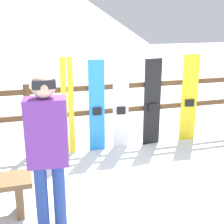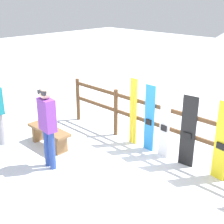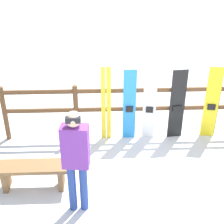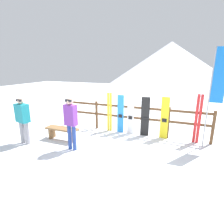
{
  "view_description": "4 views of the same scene",
  "coord_description": "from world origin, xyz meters",
  "px_view_note": "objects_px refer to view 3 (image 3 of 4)",
  "views": [
    {
      "loc": [
        -1.44,
        -3.0,
        2.13
      ],
      "look_at": [
        -0.34,
        0.83,
        0.9
      ],
      "focal_mm": 50.0,
      "sensor_mm": 36.0,
      "label": 1
    },
    {
      "loc": [
        3.43,
        -3.33,
        3.27
      ],
      "look_at": [
        -0.79,
        0.96,
        0.97
      ],
      "focal_mm": 50.0,
      "sensor_mm": 36.0,
      "label": 2
    },
    {
      "loc": [
        -0.93,
        -3.83,
        3.53
      ],
      "look_at": [
        -0.74,
        0.83,
        1.05
      ],
      "focal_mm": 50.0,
      "sensor_mm": 36.0,
      "label": 3
    },
    {
      "loc": [
        1.71,
        -4.54,
        2.55
      ],
      "look_at": [
        -0.43,
        0.95,
        1.0
      ],
      "focal_mm": 28.0,
      "sensor_mm": 36.0,
      "label": 4
    }
  ],
  "objects_px": {
    "ski_pair_yellow": "(106,104)",
    "snowboard_blue": "(129,105)",
    "snowboard_white": "(149,106)",
    "snowboard_yellow": "(212,103)",
    "snowboard_black_stripe": "(177,105)",
    "bench": "(33,171)",
    "person_purple": "(76,155)"
  },
  "relations": [
    {
      "from": "ski_pair_yellow",
      "to": "snowboard_white",
      "type": "height_order",
      "value": "ski_pair_yellow"
    },
    {
      "from": "snowboard_white",
      "to": "snowboard_blue",
      "type": "bearing_deg",
      "value": 179.99
    },
    {
      "from": "bench",
      "to": "snowboard_black_stripe",
      "type": "bearing_deg",
      "value": 28.91
    },
    {
      "from": "ski_pair_yellow",
      "to": "snowboard_blue",
      "type": "distance_m",
      "value": 0.46
    },
    {
      "from": "person_purple",
      "to": "ski_pair_yellow",
      "type": "distance_m",
      "value": 2.03
    },
    {
      "from": "snowboard_yellow",
      "to": "snowboard_blue",
      "type": "bearing_deg",
      "value": -180.0
    },
    {
      "from": "bench",
      "to": "ski_pair_yellow",
      "type": "xyz_separation_m",
      "value": [
        1.22,
        1.46,
        0.45
      ]
    },
    {
      "from": "snowboard_white",
      "to": "snowboard_yellow",
      "type": "xyz_separation_m",
      "value": [
        1.25,
        0.0,
        0.04
      ]
    },
    {
      "from": "ski_pair_yellow",
      "to": "snowboard_yellow",
      "type": "distance_m",
      "value": 2.11
    },
    {
      "from": "snowboard_yellow",
      "to": "bench",
      "type": "bearing_deg",
      "value": -156.35
    },
    {
      "from": "snowboard_blue",
      "to": "snowboard_yellow",
      "type": "bearing_deg",
      "value": 0.0
    },
    {
      "from": "snowboard_white",
      "to": "person_purple",
      "type": "bearing_deg",
      "value": -124.11
    },
    {
      "from": "bench",
      "to": "snowboard_black_stripe",
      "type": "xyz_separation_m",
      "value": [
        2.64,
        1.46,
        0.41
      ]
    },
    {
      "from": "person_purple",
      "to": "snowboard_white",
      "type": "height_order",
      "value": "person_purple"
    },
    {
      "from": "snowboard_blue",
      "to": "snowboard_white",
      "type": "distance_m",
      "value": 0.4
    },
    {
      "from": "snowboard_white",
      "to": "snowboard_black_stripe",
      "type": "height_order",
      "value": "snowboard_black_stripe"
    },
    {
      "from": "ski_pair_yellow",
      "to": "snowboard_black_stripe",
      "type": "relative_size",
      "value": 1.05
    },
    {
      "from": "bench",
      "to": "snowboard_blue",
      "type": "distance_m",
      "value": 2.27
    },
    {
      "from": "person_purple",
      "to": "snowboard_blue",
      "type": "bearing_deg",
      "value": 64.7
    },
    {
      "from": "snowboard_black_stripe",
      "to": "snowboard_yellow",
      "type": "xyz_separation_m",
      "value": [
        0.69,
        0.0,
        0.02
      ]
    },
    {
      "from": "snowboard_blue",
      "to": "snowboard_yellow",
      "type": "relative_size",
      "value": 0.98
    },
    {
      "from": "bench",
      "to": "snowboard_blue",
      "type": "relative_size",
      "value": 0.8
    },
    {
      "from": "snowboard_blue",
      "to": "person_purple",
      "type": "bearing_deg",
      "value": -115.3
    },
    {
      "from": "person_purple",
      "to": "snowboard_black_stripe",
      "type": "relative_size",
      "value": 1.13
    },
    {
      "from": "snowboard_blue",
      "to": "bench",
      "type": "bearing_deg",
      "value": -139.09
    },
    {
      "from": "person_purple",
      "to": "snowboard_white",
      "type": "distance_m",
      "value": 2.38
    },
    {
      "from": "ski_pair_yellow",
      "to": "snowboard_blue",
      "type": "relative_size",
      "value": 1.04
    },
    {
      "from": "person_purple",
      "to": "snowboard_white",
      "type": "relative_size",
      "value": 1.15
    },
    {
      "from": "person_purple",
      "to": "snowboard_yellow",
      "type": "distance_m",
      "value": 3.25
    },
    {
      "from": "bench",
      "to": "ski_pair_yellow",
      "type": "distance_m",
      "value": 1.96
    },
    {
      "from": "bench",
      "to": "snowboard_white",
      "type": "relative_size",
      "value": 0.82
    },
    {
      "from": "ski_pair_yellow",
      "to": "snowboard_yellow",
      "type": "xyz_separation_m",
      "value": [
        2.11,
        -0.0,
        -0.02
      ]
    }
  ]
}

